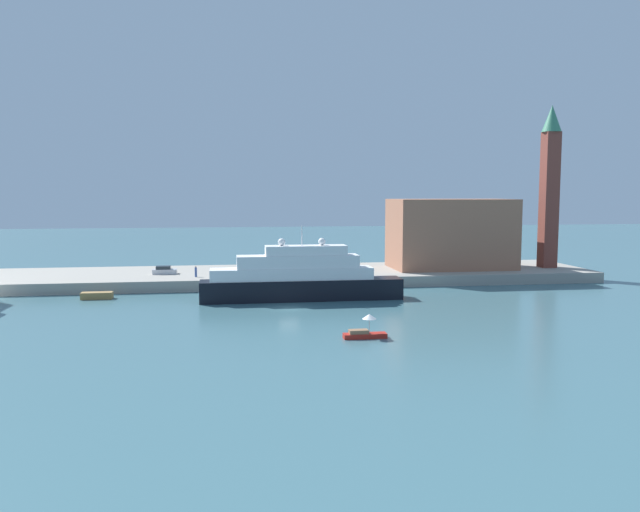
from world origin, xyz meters
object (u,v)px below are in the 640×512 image
at_px(small_motorboat, 365,331).
at_px(person_figure, 196,272).
at_px(large_yacht, 299,278).
at_px(mooring_bollard, 312,274).
at_px(parked_car, 164,270).
at_px(work_barge, 97,296).
at_px(harbor_building, 451,234).
at_px(bell_tower, 550,180).

height_order(small_motorboat, person_figure, person_figure).
bearing_deg(large_yacht, mooring_bollard, 73.44).
bearing_deg(large_yacht, parked_car, 137.85).
distance_m(work_barge, harbor_building, 60.36).
bearing_deg(large_yacht, small_motorboat, -80.61).
xyz_separation_m(work_barge, parked_car, (8.24, 13.34, 1.85)).
distance_m(bell_tower, mooring_bollard, 47.01).
relative_size(person_figure, mooring_bollard, 2.05).
bearing_deg(bell_tower, person_figure, -176.19).
bearing_deg(mooring_bollard, parked_car, 162.08).
relative_size(small_motorboat, parked_car, 1.16).
xyz_separation_m(small_motorboat, work_barge, (-32.67, 29.57, -0.31)).
distance_m(large_yacht, work_barge, 29.19).
bearing_deg(small_motorboat, large_yacht, 99.39).
relative_size(small_motorboat, bell_tower, 0.16).
relative_size(large_yacht, small_motorboat, 6.29).
bearing_deg(work_barge, mooring_bollard, 10.16).
bearing_deg(harbor_building, mooring_bollard, -161.47).
bearing_deg(bell_tower, small_motorboat, -135.41).
bearing_deg(harbor_building, parked_car, -178.64).
bearing_deg(parked_car, large_yacht, -42.15).
bearing_deg(parked_car, mooring_bollard, -17.92).
distance_m(work_barge, person_figure, 16.29).
xyz_separation_m(harbor_building, person_figure, (-44.54, -5.76, -5.31)).
height_order(small_motorboat, mooring_bollard, mooring_bollard).
xyz_separation_m(large_yacht, bell_tower, (47.11, 18.00, 14.30)).
bearing_deg(bell_tower, mooring_bollard, -170.71).
bearing_deg(large_yacht, person_figure, 137.35).
relative_size(work_barge, parked_car, 1.10).
xyz_separation_m(large_yacht, harbor_building, (29.50, 19.62, 4.81)).
relative_size(work_barge, harbor_building, 0.21).
distance_m(small_motorboat, harbor_building, 51.40).
bearing_deg(person_figure, large_yacht, -42.65).
height_order(work_barge, mooring_bollard, mooring_bollard).
bearing_deg(bell_tower, parked_car, 179.62).
xyz_separation_m(small_motorboat, parked_car, (-24.43, 42.90, 1.54)).
relative_size(bell_tower, parked_car, 7.33).
distance_m(work_barge, parked_car, 15.79).
height_order(harbor_building, bell_tower, bell_tower).
bearing_deg(large_yacht, bell_tower, 20.91).
height_order(bell_tower, parked_car, bell_tower).
xyz_separation_m(large_yacht, mooring_bollard, (3.22, 10.81, -0.90)).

